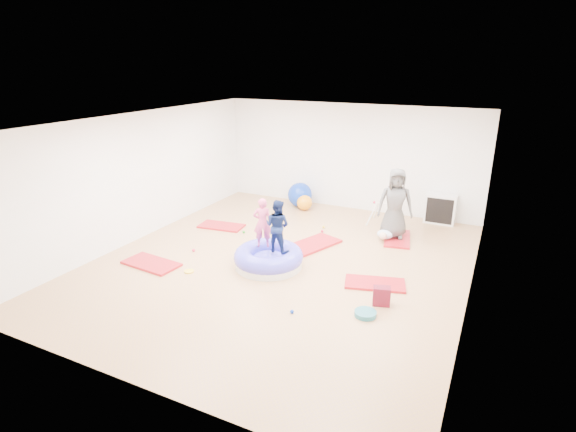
% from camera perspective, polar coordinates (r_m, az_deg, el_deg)
% --- Properties ---
extents(room, '(7.01, 8.01, 2.81)m').
position_cam_1_polar(room, '(8.54, -0.88, 2.57)').
color(room, tan).
rests_on(room, ground).
extents(gym_mat_front_left, '(1.20, 0.68, 0.05)m').
position_cam_1_polar(gym_mat_front_left, '(9.36, -16.97, -5.80)').
color(gym_mat_front_left, '#A82A1F').
rests_on(gym_mat_front_left, ground).
extents(gym_mat_mid_left, '(1.13, 0.66, 0.04)m').
position_cam_1_polar(gym_mat_mid_left, '(11.05, -8.46, -1.26)').
color(gym_mat_mid_left, '#A82A1F').
rests_on(gym_mat_mid_left, ground).
extents(gym_mat_center_back, '(1.07, 1.43, 0.05)m').
position_cam_1_polar(gym_mat_center_back, '(9.84, 3.08, -3.65)').
color(gym_mat_center_back, '#A82A1F').
rests_on(gym_mat_center_back, ground).
extents(gym_mat_right, '(1.18, 0.80, 0.04)m').
position_cam_1_polar(gym_mat_right, '(8.35, 10.98, -8.41)').
color(gym_mat_right, '#A82A1F').
rests_on(gym_mat_right, ground).
extents(gym_mat_rear_right, '(0.76, 1.19, 0.05)m').
position_cam_1_polar(gym_mat_rear_right, '(10.47, 13.70, -2.79)').
color(gym_mat_rear_right, '#A82A1F').
rests_on(gym_mat_rear_right, ground).
extents(inflatable_cushion, '(1.36, 1.36, 0.43)m').
position_cam_1_polar(inflatable_cushion, '(8.84, -2.48, -5.41)').
color(inflatable_cushion, silver).
rests_on(inflatable_cushion, ground).
extents(child_pink, '(0.43, 0.38, 1.00)m').
position_cam_1_polar(child_pink, '(8.75, -3.27, -0.54)').
color(child_pink, '#EA4F85').
rests_on(child_pink, inflatable_cushion).
extents(child_navy, '(0.52, 0.42, 1.03)m').
position_cam_1_polar(child_navy, '(8.52, -1.36, -0.96)').
color(child_navy, '#0E1B47').
rests_on(child_navy, inflatable_cushion).
extents(adult_caregiver, '(0.89, 0.73, 1.58)m').
position_cam_1_polar(adult_caregiver, '(10.24, 13.46, 1.57)').
color(adult_caregiver, '#494949').
rests_on(adult_caregiver, gym_mat_rear_right).
extents(infant, '(0.36, 0.36, 0.21)m').
position_cam_1_polar(infant, '(10.26, 12.16, -2.34)').
color(infant, silver).
rests_on(infant, gym_mat_rear_right).
extents(ball_pit_balls, '(2.99, 3.89, 0.07)m').
position_cam_1_polar(ball_pit_balls, '(9.55, -1.69, -4.33)').
color(ball_pit_balls, yellow).
rests_on(ball_pit_balls, ground).
extents(exercise_ball_blue, '(0.67, 0.67, 0.67)m').
position_cam_1_polar(exercise_ball_blue, '(12.38, 1.52, 2.72)').
color(exercise_ball_blue, '#0D32B4').
rests_on(exercise_ball_blue, ground).
extents(exercise_ball_orange, '(0.41, 0.41, 0.41)m').
position_cam_1_polar(exercise_ball_orange, '(12.11, 2.10, 1.71)').
color(exercise_ball_orange, orange).
rests_on(exercise_ball_orange, ground).
extents(infant_play_gym, '(0.73, 0.69, 0.56)m').
position_cam_1_polar(infant_play_gym, '(11.21, 12.19, 0.71)').
color(infant_play_gym, white).
rests_on(infant_play_gym, ground).
extents(cube_shelf, '(0.73, 0.36, 0.73)m').
position_cam_1_polar(cube_shelf, '(11.70, 18.78, 0.84)').
color(cube_shelf, white).
rests_on(cube_shelf, ground).
extents(balance_disc, '(0.35, 0.35, 0.08)m').
position_cam_1_polar(balance_disc, '(7.39, 9.80, -12.12)').
color(balance_disc, '#226A7A').
rests_on(balance_disc, ground).
extents(backpack, '(0.32, 0.24, 0.32)m').
position_cam_1_polar(backpack, '(7.68, 11.79, -9.91)').
color(backpack, '#AD0427').
rests_on(backpack, ground).
extents(yellow_toy, '(0.19, 0.19, 0.03)m').
position_cam_1_polar(yellow_toy, '(8.87, -12.46, -6.87)').
color(yellow_toy, yellow).
rests_on(yellow_toy, ground).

